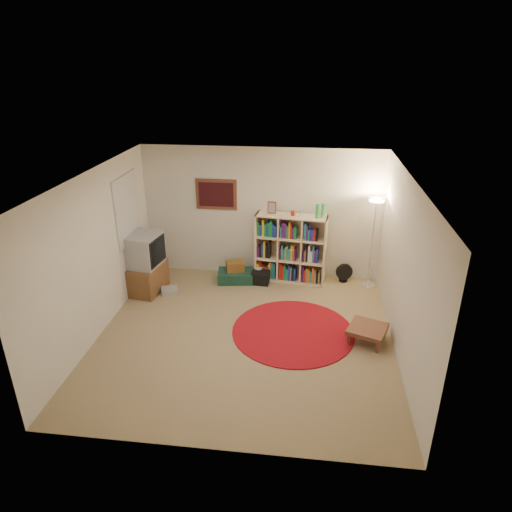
{
  "coord_description": "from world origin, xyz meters",
  "views": [
    {
      "loc": [
        0.89,
        -5.91,
        4.01
      ],
      "look_at": [
        0.1,
        0.6,
        1.1
      ],
      "focal_mm": 32.0,
      "sensor_mm": 36.0,
      "label": 1
    }
  ],
  "objects_px": {
    "floor_lamp": "(375,213)",
    "floor_fan": "(344,273)",
    "bookshelf": "(290,249)",
    "suitcase": "(235,276)",
    "side_table": "(368,329)",
    "tv_stand": "(146,264)"
  },
  "relations": [
    {
      "from": "suitcase",
      "to": "floor_lamp",
      "type": "bearing_deg",
      "value": -5.08
    },
    {
      "from": "floor_fan",
      "to": "side_table",
      "type": "bearing_deg",
      "value": -98.29
    },
    {
      "from": "floor_fan",
      "to": "tv_stand",
      "type": "bearing_deg",
      "value": 177.46
    },
    {
      "from": "suitcase",
      "to": "floor_fan",
      "type": "bearing_deg",
      "value": -1.22
    },
    {
      "from": "tv_stand",
      "to": "side_table",
      "type": "relative_size",
      "value": 1.61
    },
    {
      "from": "side_table",
      "to": "tv_stand",
      "type": "bearing_deg",
      "value": 163.05
    },
    {
      "from": "floor_lamp",
      "to": "suitcase",
      "type": "height_order",
      "value": "floor_lamp"
    },
    {
      "from": "floor_fan",
      "to": "bookshelf",
      "type": "bearing_deg",
      "value": 167.16
    },
    {
      "from": "bookshelf",
      "to": "floor_fan",
      "type": "distance_m",
      "value": 1.15
    },
    {
      "from": "floor_fan",
      "to": "floor_lamp",
      "type": "bearing_deg",
      "value": -30.34
    },
    {
      "from": "bookshelf",
      "to": "floor_fan",
      "type": "bearing_deg",
      "value": 9.62
    },
    {
      "from": "bookshelf",
      "to": "floor_lamp",
      "type": "distance_m",
      "value": 1.7
    },
    {
      "from": "floor_lamp",
      "to": "floor_fan",
      "type": "distance_m",
      "value": 1.33
    },
    {
      "from": "suitcase",
      "to": "side_table",
      "type": "relative_size",
      "value": 1.03
    },
    {
      "from": "tv_stand",
      "to": "side_table",
      "type": "bearing_deg",
      "value": -8.1
    },
    {
      "from": "bookshelf",
      "to": "side_table",
      "type": "distance_m",
      "value": 2.37
    },
    {
      "from": "floor_lamp",
      "to": "tv_stand",
      "type": "relative_size",
      "value": 1.55
    },
    {
      "from": "floor_fan",
      "to": "suitcase",
      "type": "bearing_deg",
      "value": 171.27
    },
    {
      "from": "bookshelf",
      "to": "floor_lamp",
      "type": "relative_size",
      "value": 0.91
    },
    {
      "from": "bookshelf",
      "to": "floor_fan",
      "type": "xyz_separation_m",
      "value": [
        1.05,
        0.04,
        -0.45
      ]
    },
    {
      "from": "floor_lamp",
      "to": "side_table",
      "type": "relative_size",
      "value": 2.5
    },
    {
      "from": "floor_lamp",
      "to": "floor_fan",
      "type": "bearing_deg",
      "value": 164.87
    }
  ]
}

